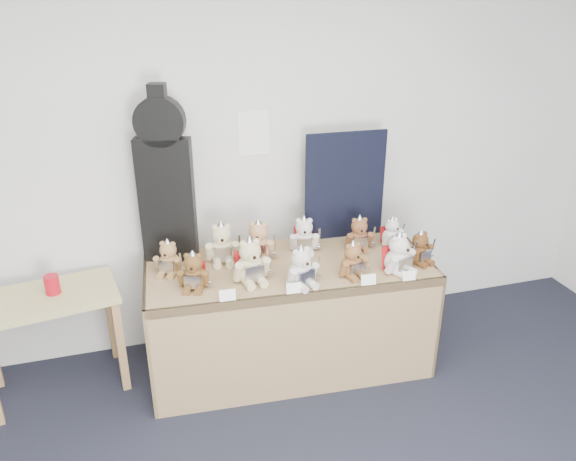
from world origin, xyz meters
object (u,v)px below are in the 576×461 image
object	(u,v)px
display_table	(291,292)
teddy_back_left	(222,245)
teddy_front_centre	(302,268)
teddy_back_centre_left	(259,242)
teddy_back_end	(392,233)
teddy_back_far_left	(169,259)
teddy_front_end	(420,249)
red_cup	(52,285)
teddy_front_left	(251,263)
teddy_back_right	(359,235)
teddy_back_centre_right	(304,236)
side_table	(49,313)
teddy_front_right	(353,261)
teddy_front_far_left	(194,272)
guitar_case	(165,178)
teddy_front_far_right	(399,255)

from	to	relation	value
display_table	teddy_back_left	distance (m)	0.54
teddy_front_centre	teddy_back_centre_left	distance (m)	0.45
teddy_back_end	teddy_front_centre	bearing A→B (deg)	-175.48
teddy_back_left	teddy_back_far_left	bearing A→B (deg)	-163.12
teddy_front_end	teddy_back_far_left	size ratio (longest dim) A/B	0.99
red_cup	teddy_front_left	bearing A→B (deg)	-15.39
display_table	teddy_front_end	distance (m)	0.88
teddy_back_far_left	teddy_front_left	bearing A→B (deg)	-2.76
teddy_back_far_left	red_cup	bearing A→B (deg)	-161.30
display_table	teddy_back_right	world-z (taller)	teddy_back_right
teddy_back_right	teddy_back_end	world-z (taller)	teddy_back_right
display_table	teddy_back_centre_right	size ratio (longest dim) A/B	6.93
teddy_back_left	teddy_back_right	world-z (taller)	teddy_back_left
side_table	teddy_front_left	distance (m)	1.30
teddy_front_right	teddy_back_centre_right	xyz separation A→B (m)	(-0.18, 0.42, 0.01)
red_cup	teddy_back_centre_left	size ratio (longest dim) A/B	0.40
teddy_front_end	teddy_back_far_left	world-z (taller)	teddy_back_far_left
teddy_front_right	teddy_back_left	xyz separation A→B (m)	(-0.74, 0.42, 0.02)
teddy_front_far_left	teddy_back_far_left	distance (m)	0.26
side_table	teddy_front_far_left	size ratio (longest dim) A/B	3.43
teddy_back_centre_left	teddy_back_left	bearing A→B (deg)	-165.68
teddy_front_left	teddy_back_centre_left	xyz separation A→B (m)	(0.12, 0.28, -0.01)
teddy_front_end	teddy_back_end	size ratio (longest dim) A/B	1.09
display_table	teddy_front_end	world-z (taller)	teddy_front_end
teddy_front_left	teddy_back_centre_right	bearing A→B (deg)	27.16
guitar_case	teddy_back_centre_left	world-z (taller)	guitar_case
red_cup	teddy_back_left	bearing A→B (deg)	-0.85
guitar_case	teddy_back_right	size ratio (longest dim) A/B	4.36
guitar_case	teddy_front_left	distance (m)	0.76
teddy_front_end	teddy_back_left	bearing A→B (deg)	145.56
side_table	teddy_back_right	size ratio (longest dim) A/B	3.43
teddy_back_centre_right	teddy_front_left	bearing A→B (deg)	-132.35
side_table	teddy_front_far_right	world-z (taller)	teddy_front_far_right
teddy_front_left	teddy_back_right	distance (m)	0.84
red_cup	teddy_front_end	xyz separation A→B (m)	(2.28, -0.39, 0.11)
teddy_back_far_left	teddy_front_far_left	bearing A→B (deg)	-36.70
teddy_front_far_left	teddy_front_right	distance (m)	0.97
teddy_back_left	red_cup	bearing A→B (deg)	-173.93
side_table	teddy_front_right	xyz separation A→B (m)	(1.84, -0.42, 0.30)
teddy_front_right	teddy_back_centre_right	size ratio (longest dim) A/B	0.94
side_table	teddy_front_far_left	world-z (taller)	teddy_front_far_left
side_table	teddy_front_end	bearing A→B (deg)	-18.21
teddy_back_left	teddy_front_far_left	bearing A→B (deg)	-120.37
teddy_front_far_left	teddy_front_centre	size ratio (longest dim) A/B	0.93
teddy_front_end	teddy_back_end	xyz separation A→B (m)	(-0.05, 0.30, -0.01)
side_table	teddy_back_centre_left	xyz separation A→B (m)	(1.34, -0.02, 0.32)
teddy_back_left	teddy_back_centre_right	distance (m)	0.56
guitar_case	red_cup	xyz separation A→B (m)	(-0.74, -0.12, -0.57)
teddy_front_right	red_cup	bearing A→B (deg)	155.42
teddy_back_left	side_table	bearing A→B (deg)	-173.06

